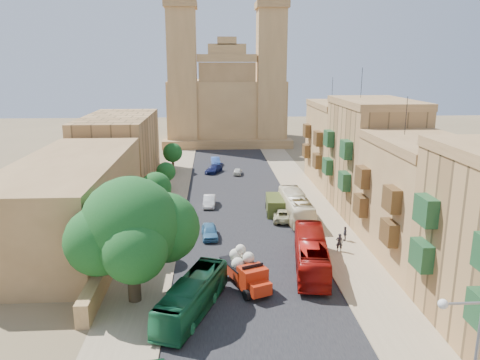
{
  "coord_description": "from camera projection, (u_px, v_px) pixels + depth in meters",
  "views": [
    {
      "loc": [
        -3.3,
        -29.44,
        17.97
      ],
      "look_at": [
        0.0,
        26.0,
        4.0
      ],
      "focal_mm": 35.0,
      "sensor_mm": 36.0,
      "label": 1
    }
  ],
  "objects": [
    {
      "name": "car_white_b",
      "position": [
        238.0,
        171.0,
        77.14
      ],
      "size": [
        1.76,
        3.41,
        1.11
      ],
      "primitive_type": "imported",
      "rotation": [
        0.0,
        0.0,
        3.0
      ],
      "color": "silver",
      "rests_on": "ground"
    },
    {
      "name": "street_tree_b",
      "position": [
        156.0,
        188.0,
        54.82
      ],
      "size": [
        3.63,
        3.63,
        5.58
      ],
      "color": "#3C2D1E",
      "rests_on": "ground"
    },
    {
      "name": "sidewalk_west",
      "position": [
        166.0,
        203.0,
        61.57
      ],
      "size": [
        5.0,
        140.0,
        0.01
      ],
      "primitive_type": "cube",
      "color": "#998464",
      "rests_on": "ground"
    },
    {
      "name": "sidewalk_east",
      "position": [
        309.0,
        201.0,
        62.66
      ],
      "size": [
        5.0,
        140.0,
        0.01
      ],
      "primitive_type": "cube",
      "color": "#998464",
      "rests_on": "ground"
    },
    {
      "name": "street_tree_c",
      "position": [
        166.0,
        172.0,
        66.66
      ],
      "size": [
        2.76,
        2.76,
        4.25
      ],
      "color": "#3C2D1E",
      "rests_on": "ground"
    },
    {
      "name": "church",
      "position": [
        226.0,
        101.0,
        106.86
      ],
      "size": [
        28.0,
        22.5,
        36.3
      ],
      "color": "#A47B4A",
      "rests_on": "ground"
    },
    {
      "name": "car_blue_b",
      "position": [
        216.0,
        161.0,
        84.38
      ],
      "size": [
        1.74,
        4.29,
        1.38
      ],
      "primitive_type": "imported",
      "rotation": [
        0.0,
        0.0,
        0.07
      ],
      "color": "blue",
      "rests_on": "ground"
    },
    {
      "name": "street_tree_d",
      "position": [
        173.0,
        153.0,
        78.15
      ],
      "size": [
        3.24,
        3.24,
        4.98
      ],
      "color": "#3C2D1E",
      "rests_on": "ground"
    },
    {
      "name": "car_dkblue",
      "position": [
        214.0,
        169.0,
        78.41
      ],
      "size": [
        3.46,
        4.8,
        1.29
      ],
      "primitive_type": "imported",
      "rotation": [
        0.0,
        0.0,
        -0.42
      ],
      "color": "#0E1542",
      "rests_on": "ground"
    },
    {
      "name": "street_tree_a",
      "position": [
        141.0,
        224.0,
        43.26
      ],
      "size": [
        3.39,
        3.39,
        5.22
      ],
      "color": "#3C2D1E",
      "rests_on": "ground"
    },
    {
      "name": "pedestrian_a",
      "position": [
        339.0,
        242.0,
        45.65
      ],
      "size": [
        0.74,
        0.55,
        1.83
      ],
      "primitive_type": "imported",
      "rotation": [
        0.0,
        0.0,
        2.96
      ],
      "color": "black",
      "rests_on": "ground"
    },
    {
      "name": "west_building_mid",
      "position": [
        119.0,
        148.0,
        73.41
      ],
      "size": [
        10.0,
        22.0,
        10.0
      ],
      "primitive_type": "cube",
      "color": "#AE834F",
      "rests_on": "ground"
    },
    {
      "name": "west_wall",
      "position": [
        130.0,
        222.0,
        51.5
      ],
      "size": [
        1.0,
        40.0,
        1.8
      ],
      "primitive_type": "cube",
      "color": "#A47B4A",
      "rests_on": "ground"
    },
    {
      "name": "townhouse_c",
      "position": [
        372.0,
        157.0,
        56.51
      ],
      "size": [
        9.0,
        14.0,
        17.4
      ],
      "color": "#AE834F",
      "rests_on": "ground"
    },
    {
      "name": "car_blue_a",
      "position": [
        210.0,
        231.0,
        49.24
      ],
      "size": [
        1.9,
        4.17,
        1.39
      ],
      "primitive_type": "imported",
      "rotation": [
        0.0,
        0.0,
        0.06
      ],
      "color": "teal",
      "rests_on": "ground"
    },
    {
      "name": "road_surface",
      "position": [
        238.0,
        202.0,
        62.12
      ],
      "size": [
        14.0,
        140.0,
        0.01
      ],
      "primitive_type": "cube",
      "color": "black",
      "rests_on": "ground"
    },
    {
      "name": "bus_red_east",
      "position": [
        311.0,
        253.0,
        41.44
      ],
      "size": [
        4.25,
        11.4,
        3.1
      ],
      "primitive_type": "imported",
      "rotation": [
        0.0,
        0.0,
        2.99
      ],
      "color": "#99100B",
      "rests_on": "ground"
    },
    {
      "name": "olive_pickup",
      "position": [
        275.0,
        205.0,
        57.23
      ],
      "size": [
        2.51,
        5.04,
        2.03
      ],
      "color": "#424C1C",
      "rests_on": "ground"
    },
    {
      "name": "ficus_tree",
      "position": [
        132.0,
        230.0,
        34.99
      ],
      "size": [
        9.87,
        9.08,
        9.87
      ],
      "color": "#3C2D1E",
      "rests_on": "ground"
    },
    {
      "name": "ground",
      "position": [
        262.0,
        324.0,
        33.07
      ],
      "size": [
        260.0,
        260.0,
        0.0
      ],
      "primitive_type": "plane",
      "color": "brown"
    },
    {
      "name": "pedestrian_c",
      "position": [
        345.0,
        234.0,
        48.38
      ],
      "size": [
        0.48,
        0.94,
        1.54
      ],
      "primitive_type": "imported",
      "rotation": [
        0.0,
        0.0,
        4.59
      ],
      "color": "#302F38",
      "rests_on": "ground"
    },
    {
      "name": "car_white_a",
      "position": [
        209.0,
        201.0,
        60.11
      ],
      "size": [
        1.65,
        4.22,
        1.37
      ],
      "primitive_type": "imported",
      "rotation": [
        0.0,
        0.0,
        -0.05
      ],
      "color": "silver",
      "rests_on": "ground"
    },
    {
      "name": "red_truck",
      "position": [
        245.0,
        270.0,
        38.31
      ],
      "size": [
        4.16,
        6.08,
        3.37
      ],
      "color": "#AB230D",
      "rests_on": "ground"
    },
    {
      "name": "townhouse_b",
      "position": [
        421.0,
        200.0,
        43.26
      ],
      "size": [
        9.0,
        14.0,
        14.9
      ],
      "color": "#A47B4A",
      "rests_on": "ground"
    },
    {
      "name": "bus_green_north",
      "position": [
        192.0,
        297.0,
        34.19
      ],
      "size": [
        5.47,
        9.85,
        2.69
      ],
      "primitive_type": "imported",
      "rotation": [
        0.0,
        0.0,
        -0.35
      ],
      "color": "#155A34",
      "rests_on": "ground"
    },
    {
      "name": "townhouse_d",
      "position": [
        341.0,
        144.0,
        70.25
      ],
      "size": [
        9.0,
        14.0,
        15.9
      ],
      "color": "#A47B4A",
      "rests_on": "ground"
    },
    {
      "name": "streetlamp",
      "position": [
        465.0,
        360.0,
        20.63
      ],
      "size": [
        2.11,
        0.44,
        8.22
      ],
      "color": "gray",
      "rests_on": "ground"
    },
    {
      "name": "bus_cream_east",
      "position": [
        296.0,
        206.0,
        55.21
      ],
      "size": [
        2.69,
        10.8,
        3.0
      ],
      "primitive_type": "imported",
      "rotation": [
        0.0,
        0.0,
        3.16
      ],
      "color": "#FFF0C8",
      "rests_on": "ground"
    },
    {
      "name": "kerb_east",
      "position": [
        290.0,
        200.0,
        62.51
      ],
      "size": [
        0.25,
        140.0,
        0.12
      ],
      "primitive_type": "cube",
      "color": "#998464",
      "rests_on": "ground"
    },
    {
      "name": "kerb_west",
      "position": [
        185.0,
        202.0,
        61.7
      ],
      "size": [
        0.25,
        140.0,
        0.12
      ],
      "primitive_type": "cube",
      "color": "#998464",
      "rests_on": "ground"
    },
    {
      "name": "west_building_low",
      "position": [
        71.0,
        199.0,
        48.44
      ],
      "size": [
        10.0,
        28.0,
        8.4
      ],
      "primitive_type": "cube",
      "color": "olive",
      "rests_on": "ground"
    },
    {
      "name": "car_cream",
      "position": [
        283.0,
        214.0,
        54.8
      ],
      "size": [
        2.78,
        5.07,
        1.35
      ],
      "primitive_type": "imported",
      "rotation": [
        0.0,
        0.0,
        3.03
      ],
      "color": "#C4BE8C",
      "rests_on": "ground"
    }
  ]
}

